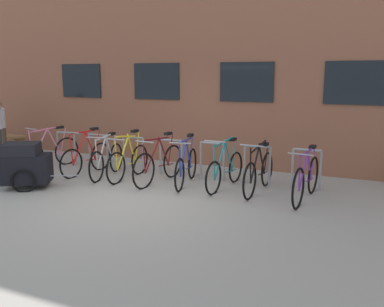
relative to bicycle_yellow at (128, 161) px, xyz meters
The scene contains 16 objects.
ground_plane 1.56m from the bicycle_yellow, 54.82° to the right, with size 42.00×42.00×0.00m, color #9E998E.
storefront_building 5.55m from the bicycle_yellow, 79.47° to the left, with size 28.00×5.50×6.42m.
bike_rack 0.98m from the bicycle_yellow, 42.75° to the left, with size 6.59×0.05×0.83m.
bicycle_yellow is the anchor object (origin of this frame).
bicycle_blue 1.36m from the bicycle_yellow, ahead, with size 0.48×1.73×1.04m.
bicycle_purple 3.82m from the bicycle_yellow, ahead, with size 0.44×1.81×0.98m.
bicycle_teal 2.20m from the bicycle_yellow, ahead, with size 0.44×1.74×1.05m.
bicycle_silver 0.56m from the bicycle_yellow, behind, with size 0.47×1.69×0.99m.
bicycle_maroon 0.77m from the bicycle_yellow, ahead, with size 0.44×1.83×1.06m.
bicycle_pink 2.36m from the bicycle_yellow, behind, with size 0.54×1.70×1.05m.
bicycle_black 2.90m from the bicycle_yellow, ahead, with size 0.44×1.79×1.03m.
bicycle_red 1.13m from the bicycle_yellow, behind, with size 0.44×1.64×1.06m.
bike_trailer 2.09m from the bicycle_yellow, 135.51° to the right, with size 1.41×1.00×0.94m.
wooden_bench 5.33m from the bicycle_yellow, 166.19° to the left, with size 1.52×0.40×0.50m.
person_browsing 4.69m from the bicycle_yellow, behind, with size 0.36×0.32×1.58m.
backpack 4.07m from the bicycle_yellow, behind, with size 0.28×0.20×0.44m, color #1E4C1E.
Camera 1 is at (3.95, -6.24, 2.27)m, focal length 38.25 mm.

